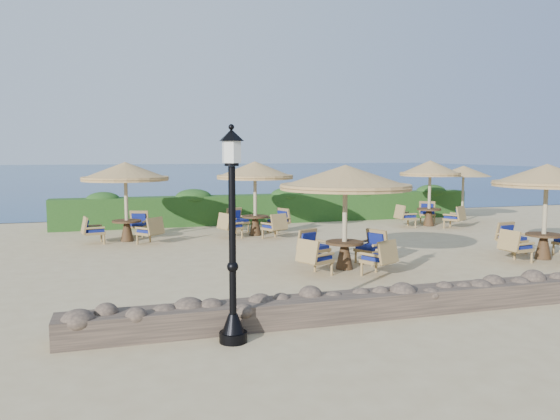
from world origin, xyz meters
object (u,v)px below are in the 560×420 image
(cafe_set_3, at_px, (255,185))
(cafe_set_4, at_px, (430,181))
(lamp_post, at_px, (232,244))
(cafe_set_1, at_px, (546,193))
(cafe_set_0, at_px, (345,193))
(cafe_set_2, at_px, (126,184))
(extra_parasol, at_px, (464,171))

(cafe_set_3, distance_m, cafe_set_4, 7.37)
(lamp_post, distance_m, cafe_set_1, 10.51)
(cafe_set_3, bearing_deg, cafe_set_1, -44.80)
(cafe_set_0, relative_size, cafe_set_1, 1.15)
(lamp_post, xyz_separation_m, cafe_set_2, (-1.39, 10.63, 0.38))
(extra_parasol, bearing_deg, cafe_set_3, -172.12)
(cafe_set_1, distance_m, cafe_set_2, 12.85)
(cafe_set_1, relative_size, cafe_set_3, 1.02)
(cafe_set_2, height_order, cafe_set_4, same)
(cafe_set_1, bearing_deg, cafe_set_0, 176.22)
(cafe_set_2, bearing_deg, extra_parasol, 5.58)
(lamp_post, bearing_deg, cafe_set_1, 22.98)
(lamp_post, relative_size, cafe_set_1, 1.14)
(extra_parasol, distance_m, cafe_set_3, 9.65)
(extra_parasol, height_order, cafe_set_0, cafe_set_0)
(lamp_post, relative_size, extra_parasol, 1.38)
(extra_parasol, height_order, cafe_set_1, cafe_set_1)
(cafe_set_1, distance_m, cafe_set_3, 9.33)
(extra_parasol, bearing_deg, cafe_set_1, -110.34)
(lamp_post, bearing_deg, cafe_set_4, 46.87)
(lamp_post, height_order, cafe_set_3, lamp_post)
(lamp_post, relative_size, cafe_set_0, 0.99)
(extra_parasol, xyz_separation_m, cafe_set_0, (-8.77, -7.51, -0.23))
(cafe_set_0, height_order, cafe_set_3, same)
(lamp_post, distance_m, cafe_set_0, 5.91)
(cafe_set_0, xyz_separation_m, cafe_set_2, (-5.22, 6.14, -0.02))
(cafe_set_2, bearing_deg, cafe_set_3, 0.60)
(cafe_set_0, bearing_deg, cafe_set_1, -3.78)
(lamp_post, distance_m, cafe_set_3, 11.11)
(lamp_post, bearing_deg, extra_parasol, 43.60)
(lamp_post, relative_size, cafe_set_3, 1.16)
(cafe_set_2, relative_size, cafe_set_4, 1.04)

